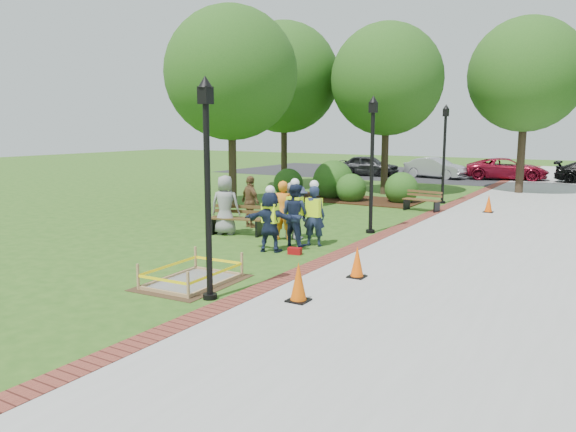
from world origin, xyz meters
The scene contains 35 objects.
ground centered at (0.00, 0.00, 0.00)m, with size 100.00×100.00×0.00m, color #285116.
sidewalk centered at (5.00, 10.00, 0.01)m, with size 6.00×60.00×0.02m, color #9E9E99.
brick_edging centered at (1.75, 10.00, 0.01)m, with size 0.50×60.00×0.03m, color maroon.
mulch_bed centered at (-3.00, 12.00, 0.02)m, with size 7.00×3.00×0.05m, color #381E0F.
parking_lot centered at (0.00, 27.00, 0.00)m, with size 36.00×12.00×0.01m, color black.
wet_concrete_pad centered at (0.21, -2.31, 0.23)m, with size 1.79×2.37×0.55m.
bench_near centered at (-2.18, 2.57, 0.29)m, with size 1.76×0.99×0.91m.
bench_far centered at (1.20, 10.30, 0.26)m, with size 1.53×0.69×0.80m.
cone_front centered at (2.84, -2.29, 0.38)m, with size 0.40×0.40×0.79m.
cone_back centered at (3.09, -0.12, 0.35)m, with size 0.37×0.37×0.72m.
cone_far centered at (3.56, 11.22, 0.34)m, with size 0.36×0.36×0.71m.
toolbox centered at (0.73, 1.17, 0.09)m, with size 0.35×0.19×0.18m, color maroon.
lamp_near centered at (1.25, -3.00, 2.48)m, with size 0.28×0.28×4.26m.
lamp_mid centered at (1.25, 5.00, 2.48)m, with size 0.28×0.28×4.26m.
lamp_far centered at (1.25, 13.00, 2.48)m, with size 0.28×0.28×4.26m.
tree_left centered at (-5.79, 7.23, 5.40)m, with size 5.31×5.31×8.06m.
tree_back centered at (-2.19, 14.88, 5.55)m, with size 5.38×5.38×8.25m.
tree_right centered at (3.48, 18.81, 5.80)m, with size 5.56×5.56×8.60m.
tree_far centered at (-7.88, 14.69, 5.86)m, with size 5.82×5.82×8.78m.
shrub_a centered at (-5.92, 11.88, 0.00)m, with size 1.42×1.42×1.42m, color #1E4C15.
shrub_b centered at (-3.70, 12.27, 0.00)m, with size 1.91×1.91×1.91m, color #1E4C15.
shrub_c centered at (-2.41, 11.48, 0.00)m, with size 1.35×1.35×1.35m, color #1E4C15.
shrub_d centered at (-0.34, 12.22, 0.00)m, with size 1.46×1.46×1.46m, color #1E4C15.
shrub_e centered at (-3.31, 13.03, 0.00)m, with size 1.00×1.00×1.00m, color #1E4C15.
casual_person_a centered at (-2.52, 2.45, 0.92)m, with size 0.68×0.56×1.84m.
casual_person_b centered at (-0.54, 2.62, 0.88)m, with size 0.64×0.51×1.76m.
casual_person_c centered at (-0.47, 3.03, 0.84)m, with size 0.60×0.45×1.68m.
casual_person_d centered at (-2.54, 3.84, 0.86)m, with size 0.65×0.56×1.72m.
casual_person_e centered at (-0.20, 2.92, 0.81)m, with size 0.61×0.57×1.61m.
hivis_worker_a centered at (-0.01, 1.13, 0.89)m, with size 0.60×0.47×1.79m.
hivis_worker_b centered at (0.65, 2.36, 0.92)m, with size 0.62×0.48×1.86m.
hivis_worker_c centered at (0.17, 2.13, 0.94)m, with size 0.61×0.44×1.91m.
parked_car_a centered at (-6.94, 24.11, 0.00)m, with size 4.63×2.01×1.51m, color #232325.
parked_car_b centered at (-2.54, 24.71, 0.00)m, with size 4.40×1.91×1.43m, color #A8A7AC.
parked_car_c centered at (1.62, 25.94, 0.00)m, with size 4.53×1.97×1.48m, color maroon.
Camera 1 is at (8.01, -11.27, 3.34)m, focal length 35.00 mm.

